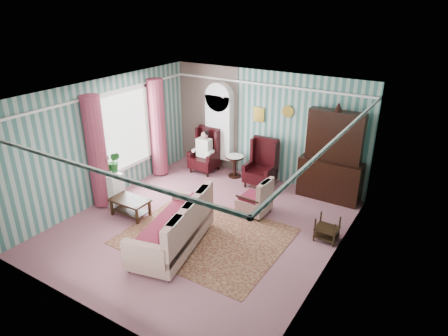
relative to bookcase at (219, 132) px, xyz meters
The scene contains 17 objects.
floor 3.34m from the bookcase, 64.58° to the right, with size 6.00×6.00×0.00m, color #945665.
room_shell 2.90m from the bookcase, 74.62° to the right, with size 5.53×6.02×2.91m.
bookcase is the anchor object (origin of this frame).
dresser_hutch 3.25m from the bookcase, ahead, with size 1.50×0.56×2.36m, color black.
wingback_left 0.68m from the bookcase, 122.66° to the right, with size 0.76×0.80×1.25m, color black.
wingback_right 1.63m from the bookcase, 14.57° to the right, with size 0.76×0.80×1.25m, color black.
seated_woman 0.70m from the bookcase, 122.66° to the right, with size 0.44×0.40×1.18m, color beige, non-canonical shape.
round_side_table 1.07m from the bookcase, 20.27° to the right, with size 0.50×0.50×0.60m, color black.
nest_table 4.37m from the bookcase, 26.92° to the right, with size 0.45×0.38×0.54m, color black.
plant_stand 3.39m from the bookcase, 108.49° to the right, with size 0.55×0.35×0.80m, color white.
rug 3.72m from the bookcase, 62.28° to the right, with size 3.20×2.60×0.01m, color #4D1E19.
sofa 4.08m from the bookcase, 71.00° to the right, with size 2.16×1.11×0.91m, color #BFB894.
floral_armchair 2.77m from the bookcase, 40.54° to the right, with size 0.72×0.76×1.00m, color beige.
coffee_table 3.45m from the bookcase, 94.73° to the right, with size 0.87×0.52×0.42m, color black.
potted_plant_a 3.39m from the bookcase, 109.58° to the right, with size 0.37×0.32×0.41m, color #1B571D.
potted_plant_b 3.15m from the bookcase, 108.24° to the right, with size 0.28×0.22×0.51m, color #174B1B.
potted_plant_c 3.32m from the bookcase, 110.21° to the right, with size 0.23×0.23×0.40m, color #1B581C.
Camera 1 is at (4.34, -6.09, 4.63)m, focal length 32.00 mm.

